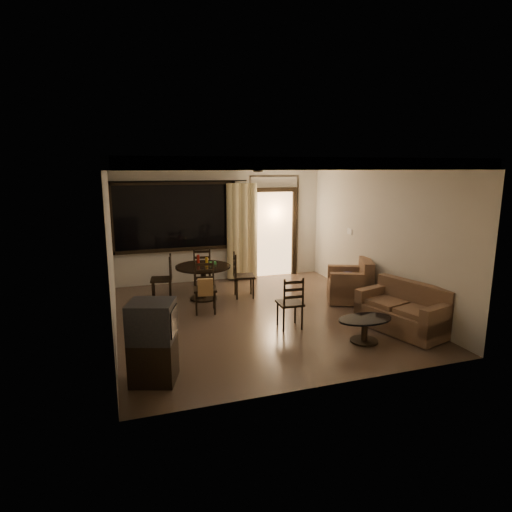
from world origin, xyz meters
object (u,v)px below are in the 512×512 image
object	(u,v)px
dining_chair_west	(162,287)
armchair	(352,284)
tv_cabinet	(153,342)
sofa	(405,312)
coffee_table	(365,326)
dining_chair_east	(244,284)
dining_chair_north	(202,276)
dining_table	(203,273)
dining_chair_south	(205,297)
side_chair	(290,312)

from	to	relation	value
dining_chair_west	armchair	bearing A→B (deg)	80.71
tv_cabinet	sofa	world-z (taller)	tv_cabinet
sofa	coffee_table	world-z (taller)	sofa
dining_chair_west	dining_chair_east	xyz separation A→B (m)	(1.65, -0.27, 0.00)
dining_chair_west	armchair	size ratio (longest dim) A/B	0.86
dining_chair_north	dining_table	bearing A→B (deg)	90.13
dining_chair_east	coffee_table	size ratio (longest dim) A/B	1.07
coffee_table	dining_chair_north	bearing A→B (deg)	115.62
dining_chair_north	tv_cabinet	distance (m)	4.28
dining_chair_east	dining_chair_south	size ratio (longest dim) A/B	1.00
dining_chair_west	tv_cabinet	xyz separation A→B (m)	(-0.47, -3.39, 0.25)
sofa	coffee_table	xyz separation A→B (m)	(-0.91, -0.23, -0.05)
dining_chair_west	dining_chair_north	distance (m)	1.15
dining_chair_west	dining_chair_east	distance (m)	1.67
dining_chair_south	dining_chair_north	size ratio (longest dim) A/B	1.00
dining_chair_east	tv_cabinet	size ratio (longest dim) A/B	0.90
dining_chair_north	coffee_table	size ratio (longest dim) A/B	1.07
dining_chair_west	coffee_table	size ratio (longest dim) A/B	1.07
dining_table	coffee_table	size ratio (longest dim) A/B	1.27
dining_chair_north	coffee_table	bearing A→B (deg)	124.91
dining_chair_south	coffee_table	size ratio (longest dim) A/B	1.07
dining_table	armchair	bearing A→B (deg)	-21.15
armchair	tv_cabinet	bearing A→B (deg)	-128.71
dining_chair_north	sofa	distance (m)	4.48
dining_chair_east	dining_chair_north	world-z (taller)	same
dining_chair_east	side_chair	size ratio (longest dim) A/B	1.04
dining_table	tv_cabinet	size ratio (longest dim) A/B	1.06
armchair	dining_chair_west	bearing A→B (deg)	-174.74
dining_chair_west	dining_chair_east	bearing A→B (deg)	90.00
sofa	side_chair	xyz separation A→B (m)	(-1.79, 0.70, -0.04)
dining_chair_east	side_chair	bearing A→B (deg)	-163.59
tv_cabinet	sofa	xyz separation A→B (m)	(4.15, 0.47, -0.22)
coffee_table	dining_chair_west	bearing A→B (deg)	131.37
sofa	dining_chair_south	bearing A→B (deg)	131.10
dining_chair_north	side_chair	size ratio (longest dim) A/B	1.04
dining_chair_west	dining_chair_north	world-z (taller)	same
coffee_table	tv_cabinet	bearing A→B (deg)	-175.66
dining_chair_west	armchair	distance (m)	3.88
dining_chair_north	armchair	size ratio (longest dim) A/B	0.86
sofa	armchair	size ratio (longest dim) A/B	1.45
armchair	side_chair	size ratio (longest dim) A/B	1.22
armchair	side_chair	bearing A→B (deg)	-127.38
dining_table	coffee_table	bearing A→B (deg)	-57.19
dining_chair_north	dining_chair_south	bearing A→B (deg)	90.00
armchair	side_chair	world-z (taller)	side_chair
armchair	dining_chair_east	bearing A→B (deg)	178.33
side_chair	sofa	bearing A→B (deg)	161.32
tv_cabinet	side_chair	size ratio (longest dim) A/B	1.16
sofa	side_chair	bearing A→B (deg)	142.48
armchair	sofa	bearing A→B (deg)	-65.97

